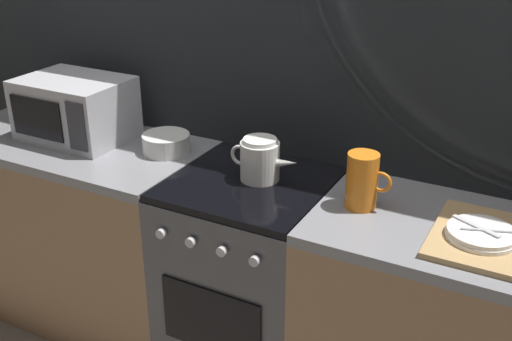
{
  "coord_description": "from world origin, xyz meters",
  "views": [
    {
      "loc": [
        1.03,
        -1.87,
        1.92
      ],
      "look_at": [
        0.03,
        0.0,
        0.95
      ],
      "focal_mm": 43.56,
      "sensor_mm": 36.0,
      "label": 1
    }
  ],
  "objects_px": {
    "microwave": "(75,109)",
    "pitcher": "(362,181)",
    "mixing_bowl": "(166,143)",
    "dish_pile": "(481,236)",
    "kettle": "(260,160)",
    "stove_unit": "(250,280)"
  },
  "relations": [
    {
      "from": "microwave",
      "to": "pitcher",
      "type": "relative_size",
      "value": 2.3
    },
    {
      "from": "mixing_bowl",
      "to": "dish_pile",
      "type": "distance_m",
      "value": 1.31
    },
    {
      "from": "microwave",
      "to": "mixing_bowl",
      "type": "height_order",
      "value": "microwave"
    },
    {
      "from": "kettle",
      "to": "pitcher",
      "type": "relative_size",
      "value": 1.42
    },
    {
      "from": "microwave",
      "to": "dish_pile",
      "type": "height_order",
      "value": "microwave"
    },
    {
      "from": "stove_unit",
      "to": "mixing_bowl",
      "type": "height_order",
      "value": "mixing_bowl"
    },
    {
      "from": "microwave",
      "to": "pitcher",
      "type": "height_order",
      "value": "microwave"
    },
    {
      "from": "mixing_bowl",
      "to": "dish_pile",
      "type": "xyz_separation_m",
      "value": [
        1.3,
        -0.13,
        -0.02
      ]
    },
    {
      "from": "pitcher",
      "to": "dish_pile",
      "type": "bearing_deg",
      "value": -6.1
    },
    {
      "from": "mixing_bowl",
      "to": "pitcher",
      "type": "relative_size",
      "value": 1.0
    },
    {
      "from": "mixing_bowl",
      "to": "pitcher",
      "type": "distance_m",
      "value": 0.89
    },
    {
      "from": "microwave",
      "to": "kettle",
      "type": "xyz_separation_m",
      "value": [
        0.92,
        -0.0,
        -0.05
      ]
    },
    {
      "from": "pitcher",
      "to": "dish_pile",
      "type": "xyz_separation_m",
      "value": [
        0.41,
        -0.04,
        -0.08
      ]
    },
    {
      "from": "stove_unit",
      "to": "dish_pile",
      "type": "height_order",
      "value": "dish_pile"
    },
    {
      "from": "stove_unit",
      "to": "kettle",
      "type": "bearing_deg",
      "value": 52.72
    },
    {
      "from": "stove_unit",
      "to": "kettle",
      "type": "relative_size",
      "value": 3.16
    },
    {
      "from": "pitcher",
      "to": "kettle",
      "type": "bearing_deg",
      "value": 175.15
    },
    {
      "from": "kettle",
      "to": "mixing_bowl",
      "type": "bearing_deg",
      "value": 173.92
    },
    {
      "from": "microwave",
      "to": "kettle",
      "type": "distance_m",
      "value": 0.92
    },
    {
      "from": "stove_unit",
      "to": "mixing_bowl",
      "type": "relative_size",
      "value": 4.5
    },
    {
      "from": "microwave",
      "to": "mixing_bowl",
      "type": "xyz_separation_m",
      "value": [
        0.45,
        0.05,
        -0.1
      ]
    },
    {
      "from": "stove_unit",
      "to": "microwave",
      "type": "xyz_separation_m",
      "value": [
        -0.89,
        0.04,
        0.59
      ]
    }
  ]
}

